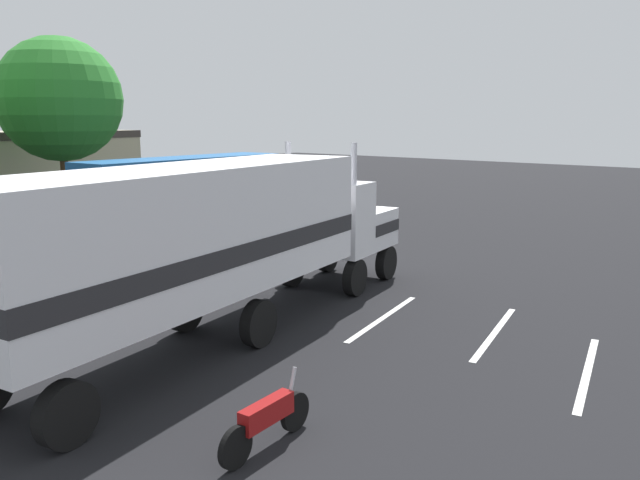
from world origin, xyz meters
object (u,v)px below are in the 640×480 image
Objects in this scene: tree_left at (59,100)px; parked_bus at (186,185)px; semi_truck at (221,233)px; person_bystander at (219,264)px; motorcycle at (267,419)px.

parked_bus is at bearing -82.49° from tree_left.
semi_truck is 8.81× the size of person_bystander.
semi_truck is 24.88m from tree_left.
parked_bus is at bearing 57.94° from person_bystander.
parked_bus is 5.31× the size of motorcycle.
motorcycle is (-12.01, -18.33, -1.58)m from parked_bus.
tree_left is (-1.27, 9.59, 4.21)m from parked_bus.
tree_left is (5.35, 20.15, 5.38)m from person_bystander.
semi_truck is 1.48× the size of tree_left.
parked_bus is 10.55m from tree_left.
motorcycle is (-5.40, -7.77, -0.41)m from person_bystander.
semi_truck reaches higher than motorcycle.
tree_left is at bearing 71.44° from semi_truck.
motorcycle is at bearing -111.05° from tree_left.
parked_bus is (6.62, 10.56, 1.17)m from person_bystander.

